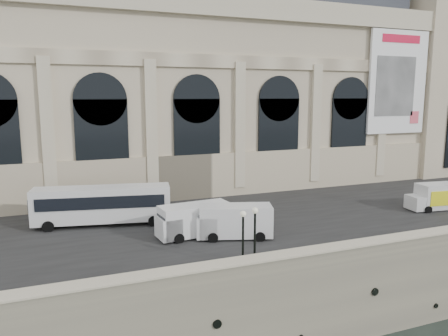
% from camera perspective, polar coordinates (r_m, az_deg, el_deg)
% --- Properties ---
extents(quay, '(160.00, 70.00, 6.00)m').
position_cam_1_polar(quay, '(62.74, -3.72, -3.79)').
color(quay, gray).
rests_on(quay, ground).
extents(street, '(160.00, 24.00, 0.06)m').
position_cam_1_polar(street, '(43.10, 4.94, -5.83)').
color(street, '#2D2D2D').
rests_on(street, quay).
extents(parapet, '(160.00, 1.40, 1.21)m').
position_cam_1_polar(parapet, '(32.09, 15.90, -10.51)').
color(parapet, gray).
rests_on(parapet, quay).
extents(museum, '(69.00, 18.70, 29.10)m').
position_cam_1_polar(museum, '(55.52, -8.56, 11.80)').
color(museum, beige).
rests_on(museum, quay).
extents(clock_pavilion, '(13.00, 14.72, 36.70)m').
position_cam_1_polar(clock_pavilion, '(73.64, 24.88, 13.33)').
color(clock_pavilion, beige).
rests_on(clock_pavilion, quay).
extents(bus_left, '(11.99, 4.65, 3.46)m').
position_cam_1_polar(bus_left, '(39.94, -15.61, -4.55)').
color(bus_left, silver).
rests_on(bus_left, quay).
extents(van_b, '(6.42, 4.04, 2.68)m').
position_cam_1_polar(van_b, '(35.30, 0.90, -7.01)').
color(van_b, silver).
rests_on(van_b, quay).
extents(van_c, '(6.16, 2.91, 2.66)m').
position_cam_1_polar(van_c, '(35.65, -4.35, -6.89)').
color(van_c, white).
rests_on(van_c, quay).
extents(box_truck, '(6.82, 3.06, 2.66)m').
position_cam_1_polar(box_truck, '(49.03, 26.44, -3.35)').
color(box_truck, silver).
rests_on(box_truck, quay).
extents(lamp_left, '(0.41, 0.41, 4.04)m').
position_cam_1_polar(lamp_left, '(29.66, 4.04, -8.97)').
color(lamp_left, black).
rests_on(lamp_left, quay).
extents(lamp_right, '(0.40, 0.40, 3.95)m').
position_cam_1_polar(lamp_right, '(29.14, 2.49, -9.39)').
color(lamp_right, black).
rests_on(lamp_right, quay).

